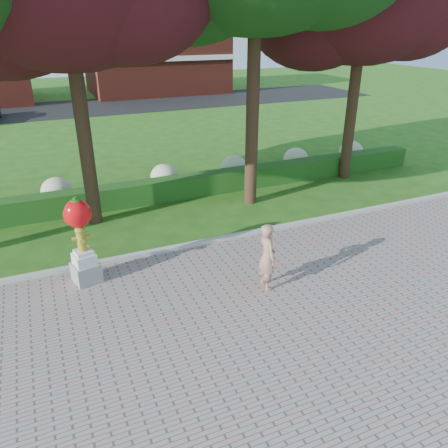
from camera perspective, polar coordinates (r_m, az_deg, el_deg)
name	(u,v)px	position (r m, az deg, el deg)	size (l,w,h in m)	color
ground	(222,305)	(10.47, -0.28, -10.48)	(100.00, 100.00, 0.00)	#235314
walkway	(321,439)	(7.91, 12.53, -25.72)	(40.00, 14.00, 0.04)	gray
curb	(181,247)	(12.83, -5.59, -3.01)	(40.00, 0.18, 0.15)	#ADADA5
lawn_hedge	(146,192)	(16.23, -10.12, 4.13)	(24.00, 0.70, 0.80)	#1A4F16
hydrangea_row	(154,178)	(17.23, -9.14, 5.96)	(20.10, 1.10, 0.99)	beige
street	(78,108)	(36.50, -18.50, 14.18)	(50.00, 8.00, 0.02)	black
building_right	(156,56)	(43.45, -8.91, 20.91)	(12.00, 8.00, 6.40)	maroon
hydrant_sculpture	(81,238)	(11.22, -18.15, -1.78)	(0.75, 0.75, 2.29)	gray
woman	(267,257)	(10.64, 5.65, -4.25)	(0.63, 0.41, 1.72)	#A5745E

